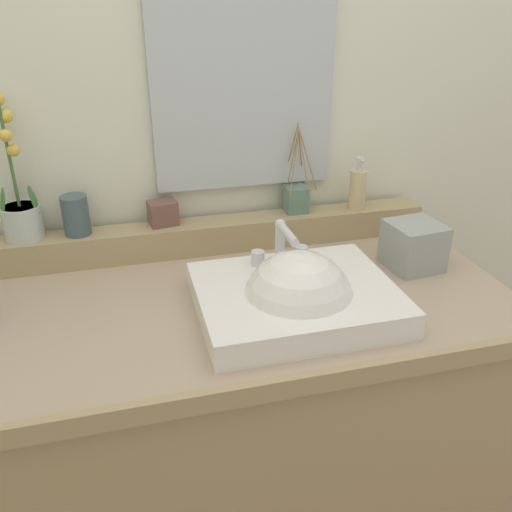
{
  "coord_description": "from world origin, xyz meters",
  "views": [
    {
      "loc": [
        -0.23,
        -1.09,
        1.54
      ],
      "look_at": [
        0.05,
        -0.03,
        1.0
      ],
      "focal_mm": 37.38,
      "sensor_mm": 36.0,
      "label": 1
    }
  ],
  "objects_px": {
    "tumbler_cup": "(76,215)",
    "trinket_box": "(163,213)",
    "sink_basin": "(297,302)",
    "potted_plant": "(20,209)",
    "soap_dispenser": "(358,188)",
    "reed_diffuser": "(296,198)",
    "tissue_box": "(414,246)"
  },
  "relations": [
    {
      "from": "tumbler_cup",
      "to": "reed_diffuser",
      "type": "height_order",
      "value": "reed_diffuser"
    },
    {
      "from": "tumbler_cup",
      "to": "tissue_box",
      "type": "height_order",
      "value": "tumbler_cup"
    },
    {
      "from": "soap_dispenser",
      "to": "tumbler_cup",
      "type": "relative_size",
      "value": 1.48
    },
    {
      "from": "potted_plant",
      "to": "tissue_box",
      "type": "bearing_deg",
      "value": -14.73
    },
    {
      "from": "reed_diffuser",
      "to": "tissue_box",
      "type": "relative_size",
      "value": 1.97
    },
    {
      "from": "tumbler_cup",
      "to": "tissue_box",
      "type": "bearing_deg",
      "value": -16.39
    },
    {
      "from": "tissue_box",
      "to": "tumbler_cup",
      "type": "bearing_deg",
      "value": 163.61
    },
    {
      "from": "soap_dispenser",
      "to": "tissue_box",
      "type": "xyz_separation_m",
      "value": [
        0.06,
        -0.23,
        -0.09
      ]
    },
    {
      "from": "sink_basin",
      "to": "potted_plant",
      "type": "relative_size",
      "value": 1.21
    },
    {
      "from": "tumbler_cup",
      "to": "reed_diffuser",
      "type": "bearing_deg",
      "value": 0.93
    },
    {
      "from": "sink_basin",
      "to": "soap_dispenser",
      "type": "distance_m",
      "value": 0.5
    },
    {
      "from": "soap_dispenser",
      "to": "trinket_box",
      "type": "xyz_separation_m",
      "value": [
        -0.56,
        0.02,
        -0.03
      ]
    },
    {
      "from": "sink_basin",
      "to": "tumbler_cup",
      "type": "xyz_separation_m",
      "value": [
        -0.48,
        0.39,
        0.11
      ]
    },
    {
      "from": "reed_diffuser",
      "to": "tumbler_cup",
      "type": "bearing_deg",
      "value": -179.07
    },
    {
      "from": "sink_basin",
      "to": "potted_plant",
      "type": "height_order",
      "value": "potted_plant"
    },
    {
      "from": "tumbler_cup",
      "to": "trinket_box",
      "type": "relative_size",
      "value": 1.41
    },
    {
      "from": "soap_dispenser",
      "to": "reed_diffuser",
      "type": "distance_m",
      "value": 0.18
    },
    {
      "from": "potted_plant",
      "to": "tumbler_cup",
      "type": "bearing_deg",
      "value": -3.57
    },
    {
      "from": "trinket_box",
      "to": "tissue_box",
      "type": "distance_m",
      "value": 0.67
    },
    {
      "from": "soap_dispenser",
      "to": "potted_plant",
      "type": "bearing_deg",
      "value": 178.51
    },
    {
      "from": "potted_plant",
      "to": "soap_dispenser",
      "type": "bearing_deg",
      "value": -1.49
    },
    {
      "from": "tissue_box",
      "to": "sink_basin",
      "type": "bearing_deg",
      "value": -158.92
    },
    {
      "from": "potted_plant",
      "to": "reed_diffuser",
      "type": "xyz_separation_m",
      "value": [
        0.74,
        0.0,
        -0.04
      ]
    },
    {
      "from": "potted_plant",
      "to": "reed_diffuser",
      "type": "bearing_deg",
      "value": 0.13
    },
    {
      "from": "sink_basin",
      "to": "trinket_box",
      "type": "height_order",
      "value": "sink_basin"
    },
    {
      "from": "sink_basin",
      "to": "potted_plant",
      "type": "distance_m",
      "value": 0.74
    },
    {
      "from": "soap_dispenser",
      "to": "reed_diffuser",
      "type": "relative_size",
      "value": 0.6
    },
    {
      "from": "soap_dispenser",
      "to": "reed_diffuser",
      "type": "xyz_separation_m",
      "value": [
        -0.18,
        0.03,
        -0.02
      ]
    },
    {
      "from": "tumbler_cup",
      "to": "tissue_box",
      "type": "relative_size",
      "value": 0.8
    },
    {
      "from": "trinket_box",
      "to": "potted_plant",
      "type": "bearing_deg",
      "value": 170.97
    },
    {
      "from": "potted_plant",
      "to": "reed_diffuser",
      "type": "relative_size",
      "value": 1.42
    },
    {
      "from": "tissue_box",
      "to": "reed_diffuser",
      "type": "bearing_deg",
      "value": 132.85
    }
  ]
}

